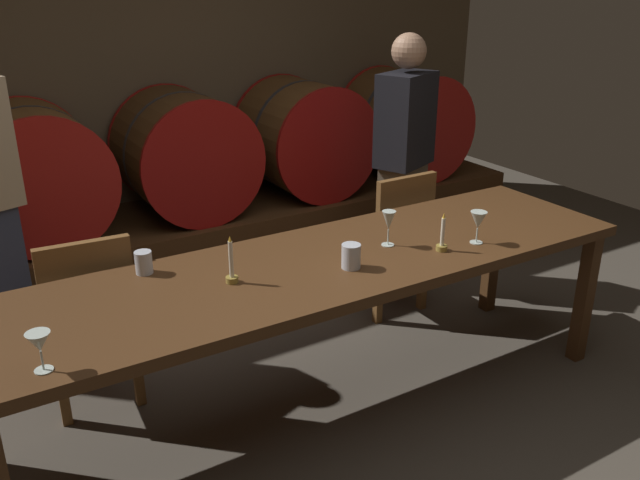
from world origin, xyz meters
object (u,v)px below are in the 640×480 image
at_px(wine_barrel_left, 35,174).
at_px(wine_barrel_center, 185,154).
at_px(dining_table, 323,274).
at_px(wine_glass_left, 39,343).
at_px(guest_right, 404,161).
at_px(candle_right, 442,241).
at_px(wine_glass_center, 389,222).
at_px(cup_left, 144,262).
at_px(wine_barrel_far_right, 404,123).
at_px(wine_glass_right, 478,221).
at_px(cup_right, 351,256).
at_px(wine_barrel_right, 304,137).
at_px(chair_right, 393,235).
at_px(chair_left, 89,313).
at_px(candle_left, 232,270).

bearing_deg(wine_barrel_left, wine_barrel_center, 0.00).
relative_size(dining_table, wine_glass_left, 21.69).
xyz_separation_m(guest_right, candle_right, (-0.68, -1.15, -0.01)).
xyz_separation_m(wine_glass_center, cup_left, (-1.06, 0.28, -0.07)).
relative_size(wine_barrel_left, wine_barrel_far_right, 1.00).
bearing_deg(wine_glass_center, wine_glass_left, -170.00).
xyz_separation_m(dining_table, wine_glass_left, (-1.21, -0.28, 0.17)).
bearing_deg(wine_glass_right, cup_right, 173.98).
distance_m(wine_barrel_center, cup_left, 1.88).
distance_m(wine_barrel_right, chair_right, 1.37).
relative_size(dining_table, chair_left, 3.37).
distance_m(wine_barrel_right, candle_left, 2.46).
distance_m(guest_right, candle_left, 1.90).
distance_m(dining_table, candle_right, 0.57).
height_order(guest_right, cup_right, guest_right).
relative_size(wine_glass_center, cup_right, 1.56).
relative_size(wine_barrel_center, wine_barrel_far_right, 1.00).
xyz_separation_m(chair_left, wine_glass_left, (-0.31, -0.87, 0.38)).
xyz_separation_m(wine_barrel_right, chair_right, (-0.15, -1.33, -0.31)).
xyz_separation_m(dining_table, candle_right, (0.52, -0.18, 0.11)).
height_order(dining_table, candle_right, candle_right).
bearing_deg(candle_left, cup_left, 135.35).
distance_m(wine_barrel_left, cup_right, 2.29).
height_order(wine_barrel_right, dining_table, wine_barrel_right).
relative_size(chair_right, cup_right, 8.22).
distance_m(dining_table, cup_right, 0.19).
height_order(wine_barrel_right, wine_barrel_far_right, same).
height_order(wine_barrel_right, candle_left, wine_barrel_right).
bearing_deg(candle_left, wine_barrel_center, 74.71).
relative_size(wine_barrel_left, candle_left, 4.14).
distance_m(wine_barrel_far_right, cup_left, 3.19).
bearing_deg(wine_barrel_far_right, candle_right, -124.23).
xyz_separation_m(wine_glass_left, cup_left, (0.50, 0.56, -0.05)).
bearing_deg(wine_barrel_left, guest_right, -26.04).
xyz_separation_m(dining_table, wine_glass_right, (0.72, -0.20, 0.18)).
distance_m(wine_barrel_left, wine_glass_left, 2.28).
relative_size(guest_right, cup_left, 16.56).
xyz_separation_m(dining_table, cup_left, (-0.71, 0.28, 0.12)).
bearing_deg(cup_right, wine_barrel_center, 88.81).
bearing_deg(chair_right, dining_table, 35.26).
bearing_deg(wine_glass_left, wine_barrel_far_right, 35.17).
bearing_deg(wine_glass_center, cup_left, 165.05).
distance_m(wine_barrel_right, wine_barrel_far_right, 0.95).
height_order(wine_barrel_left, candle_right, wine_barrel_left).
bearing_deg(dining_table, chair_right, 36.06).
distance_m(wine_barrel_far_right, chair_left, 3.22).
xyz_separation_m(candle_left, cup_right, (0.50, -0.13, -0.00)).
bearing_deg(wine_glass_center, chair_right, 50.51).
bearing_deg(wine_barrel_center, wine_glass_center, -82.99).
bearing_deg(chair_left, wine_barrel_right, -140.53).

